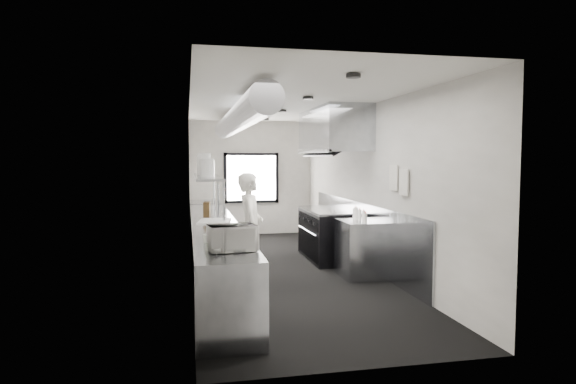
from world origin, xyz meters
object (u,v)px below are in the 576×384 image
plate_stack_d (204,164)px  squeeze_bottle_d (356,214)px  plate_stack_b (207,168)px  pass_shelf (207,178)px  bottle_station (361,249)px  plate_stack_c (208,167)px  knife_block (207,209)px  far_work_table (206,221)px  squeeze_bottle_a (365,218)px  deli_tub_b (209,239)px  plate_stack_a (207,169)px  deli_tub_a (211,246)px  squeeze_bottle_c (360,215)px  squeeze_bottle_e (354,214)px  exhaust_hood (333,131)px  range (329,234)px  cutting_board (215,221)px  line_cook (250,226)px  prep_counter (215,252)px  microwave (232,238)px  small_plate (222,230)px  squeeze_bottle_b (364,216)px

plate_stack_d → squeeze_bottle_d: size_ratio=2.06×
plate_stack_b → squeeze_bottle_d: bearing=-31.3°
pass_shelf → bottle_station: size_ratio=3.33×
plate_stack_b → plate_stack_c: 0.51m
knife_block → plate_stack_c: 1.20m
far_work_table → squeeze_bottle_a: 4.81m
pass_shelf → squeeze_bottle_a: bearing=-41.4°
pass_shelf → deli_tub_b: size_ratio=20.90×
plate_stack_a → squeeze_bottle_d: size_ratio=1.43×
deli_tub_a → knife_block: size_ratio=0.50×
plate_stack_c → squeeze_bottle_c: (2.30, -2.00, -0.74)m
plate_stack_a → squeeze_bottle_e: 2.57m
exhaust_hood → pass_shelf: (-2.29, 0.30, -0.86)m
range → plate_stack_c: 2.62m
cutting_board → squeeze_bottle_d: bearing=-5.9°
squeeze_bottle_d → pass_shelf: bearing=145.1°
deli_tub_a → squeeze_bottle_e: size_ratio=0.78×
bottle_station → squeeze_bottle_c: bearing=134.4°
range → plate_stack_c: plate_stack_c is taller
squeeze_bottle_a → plate_stack_d: bearing=131.8°
plate_stack_b → line_cook: bearing=-65.5°
plate_stack_c → plate_stack_d: plate_stack_d is taller
prep_counter → exhaust_hood: bearing=28.1°
exhaust_hood → cutting_board: bearing=-154.6°
squeeze_bottle_a → knife_block: bearing=149.7°
plate_stack_a → pass_shelf: bearing=87.4°
squeeze_bottle_a → squeeze_bottle_c: 0.34m
deli_tub_b → deli_tub_a: bearing=-90.6°
squeeze_bottle_e → squeeze_bottle_d: bearing=-101.8°
range → plate_stack_a: plate_stack_a is taller
bottle_station → squeeze_bottle_a: bearing=-99.1°
deli_tub_b → pass_shelf: bearing=88.0°
far_work_table → line_cook: line_cook is taller
pass_shelf → far_work_table: 2.45m
squeeze_bottle_a → squeeze_bottle_e: same height
microwave → plate_stack_a: 3.21m
small_plate → microwave: bearing=-89.8°
pass_shelf → squeeze_bottle_b: pass_shelf is taller
prep_counter → bottle_station: 2.31m
small_plate → plate_stack_b: (-0.11, 2.11, 0.81)m
far_work_table → prep_counter: bearing=-90.0°
small_plate → squeeze_bottle_a: size_ratio=1.13×
squeeze_bottle_a → squeeze_bottle_d: bearing=90.2°
plate_stack_b → squeeze_bottle_e: 2.74m
microwave → plate_stack_a: (-0.13, 3.14, 0.67)m
cutting_board → squeeze_bottle_c: squeeze_bottle_c is taller
pass_shelf → squeeze_bottle_d: 2.84m
far_work_table → squeeze_bottle_a: size_ratio=7.57×
exhaust_hood → squeeze_bottle_d: 1.90m
range → squeeze_bottle_c: size_ratio=9.16×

